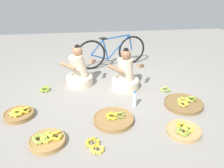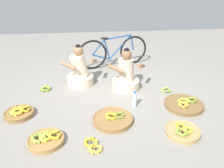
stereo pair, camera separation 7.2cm
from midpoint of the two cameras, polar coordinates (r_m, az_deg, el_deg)
name	(u,v)px [view 1 (the left image)]	position (r m, az deg, el deg)	size (l,w,h in m)	color
ground_plane	(111,97)	(4.17, -0.84, -3.13)	(10.00, 10.00, 0.00)	gray
vendor_woman_front	(125,76)	(4.36, 2.87, 2.02)	(0.74, 0.52, 0.81)	beige
vendor_woman_behind	(79,72)	(4.55, -8.64, 2.90)	(0.70, 0.55, 0.82)	beige
bicycle_leaning	(112,52)	(5.41, -0.41, 8.02)	(1.66, 0.47, 0.73)	black
banana_basket_front_center	(19,114)	(3.88, -22.59, -6.91)	(0.46, 0.46, 0.15)	olive
banana_basket_mid_left	(184,103)	(4.04, 16.88, -4.65)	(0.65, 0.65, 0.14)	brown
banana_basket_mid_right	(114,119)	(3.49, -0.19, -8.70)	(0.61, 0.61, 0.15)	olive
banana_basket_back_center	(47,141)	(3.21, -16.43, -13.32)	(0.48, 0.48, 0.15)	#A87F47
banana_basket_back_right	(184,130)	(3.40, 16.79, -10.97)	(0.48, 0.48, 0.14)	tan
loose_bananas_back_left	(165,89)	(4.46, 12.70, -1.34)	(0.20, 0.20, 0.08)	#9EB747
loose_bananas_near_bicycle	(45,89)	(4.55, -16.82, -1.26)	(0.23, 0.23, 0.10)	#8CAD38
loose_bananas_front_right	(95,146)	(3.05, -4.94, -15.10)	(0.27, 0.34, 0.09)	gold
water_bottle	(135,99)	(3.83, 5.13, -3.86)	(0.07, 0.07, 0.28)	silver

